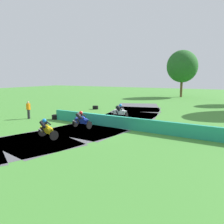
% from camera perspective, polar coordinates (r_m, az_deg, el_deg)
% --- Properties ---
extents(ground_plane, '(120.00, 120.00, 0.00)m').
position_cam_1_polar(ground_plane, '(19.00, -2.33, -3.30)').
color(ground_plane, '#428433').
extents(track_asphalt, '(10.67, 33.22, 0.01)m').
position_cam_1_polar(track_asphalt, '(19.75, -5.33, -2.86)').
color(track_asphalt, '#515156').
rests_on(track_asphalt, ground).
extents(safety_barrier, '(20.62, 1.54, 0.90)m').
position_cam_1_polar(safety_barrier, '(16.49, 12.86, -3.78)').
color(safety_barrier, '#239375').
rests_on(safety_barrier, ground).
extents(motorcycle_lead_yellow, '(1.70, 1.11, 1.42)m').
position_cam_1_polar(motorcycle_lead_yellow, '(15.55, -15.48, -3.94)').
color(motorcycle_lead_yellow, black).
rests_on(motorcycle_lead_yellow, ground).
extents(motorcycle_chase_blue, '(1.70, 0.88, 1.43)m').
position_cam_1_polar(motorcycle_chase_blue, '(18.11, -7.30, -1.90)').
color(motorcycle_chase_blue, black).
rests_on(motorcycle_chase_blue, ground).
extents(motorcycle_trailing_white, '(1.68, 0.80, 1.42)m').
position_cam_1_polar(motorcycle_trailing_white, '(22.09, 1.96, 0.13)').
color(motorcycle_trailing_white, black).
rests_on(motorcycle_trailing_white, ground).
extents(tire_stack_mid_a, '(0.69, 0.69, 0.40)m').
position_cam_1_polar(tire_stack_mid_a, '(22.39, -13.46, -1.18)').
color(tire_stack_mid_a, black).
rests_on(tire_stack_mid_a, ground).
extents(tire_stack_mid_b, '(0.68, 0.68, 0.40)m').
position_cam_1_polar(tire_stack_mid_b, '(28.38, -4.03, 1.09)').
color(tire_stack_mid_b, black).
rests_on(tire_stack_mid_b, ground).
extents(track_marshal, '(0.34, 0.24, 1.63)m').
position_cam_1_polar(track_marshal, '(23.23, -19.52, 0.45)').
color(track_marshal, '#232328').
rests_on(track_marshal, ground).
extents(tree_far_left, '(5.66, 5.66, 8.69)m').
position_cam_1_polar(tree_far_left, '(46.49, 16.60, 10.51)').
color(tree_far_left, brown).
rests_on(tree_far_left, ground).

